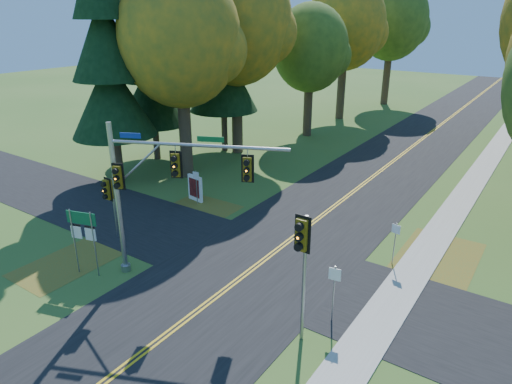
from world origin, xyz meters
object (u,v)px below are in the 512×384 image
Objects in this scene: traffic_mast at (157,183)px; east_signal_pole at (302,249)px; route_sign_cluster at (83,230)px; info_kiosk at (195,188)px.

east_signal_pole is at bearing -28.37° from traffic_mast.
traffic_mast is at bearing 16.00° from route_sign_cluster.
east_signal_pole is at bearing -9.30° from route_sign_cluster.
east_signal_pole is 1.60× the size of route_sign_cluster.
route_sign_cluster is (-2.89, -1.86, -2.24)m from traffic_mast.
info_kiosk is at bearing 83.75° from route_sign_cluster.
traffic_mast reaches higher than info_kiosk.
traffic_mast is 7.27m from east_signal_pole.
traffic_mast is 4.11m from route_sign_cluster.
east_signal_pole is (7.22, -0.54, -0.64)m from traffic_mast.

